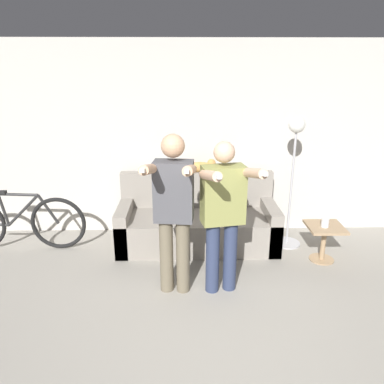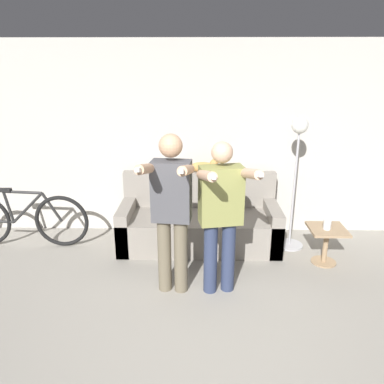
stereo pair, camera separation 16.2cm
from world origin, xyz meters
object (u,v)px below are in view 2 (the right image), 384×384
at_px(person_right, 221,210).
at_px(cat, 204,166).
at_px(side_table, 326,238).
at_px(floor_lamp, 297,161).
at_px(cup, 327,225).
at_px(couch, 199,224).
at_px(bicycle, 23,220).
at_px(person_left, 171,205).

bearing_deg(person_right, cat, 85.38).
bearing_deg(side_table, person_right, -154.32).
relative_size(floor_lamp, side_table, 3.72).
height_order(person_right, cup, person_right).
relative_size(couch, cat, 4.12).
distance_m(person_right, side_table, 1.56).
relative_size(side_table, bicycle, 0.26).
xyz_separation_m(couch, person_right, (0.21, -1.10, 0.64)).
bearing_deg(bicycle, cat, 9.38).
height_order(person_right, floor_lamp, floor_lamp).
xyz_separation_m(person_right, bicycle, (-2.51, 1.01, -0.56)).
relative_size(person_left, floor_lamp, 0.99).
xyz_separation_m(couch, bicycle, (-2.29, -0.09, 0.08)).
distance_m(person_left, bicycle, 2.33).
relative_size(floor_lamp, bicycle, 0.98).
distance_m(cat, floor_lamp, 1.19).
relative_size(person_left, person_right, 1.05).
bearing_deg(bicycle, cup, -6.16).
bearing_deg(bicycle, couch, 2.36).
bearing_deg(cat, side_table, -28.12).
relative_size(person_right, cat, 3.21).
bearing_deg(person_left, side_table, 25.37).
xyz_separation_m(cat, side_table, (1.45, -0.77, -0.67)).
relative_size(person_left, cat, 3.36).
bearing_deg(floor_lamp, bicycle, -178.98).
height_order(couch, cup, couch).
xyz_separation_m(cup, bicycle, (-3.79, 0.41, -0.14)).
relative_size(cup, bicycle, 0.07).
relative_size(couch, bicycle, 1.19).
bearing_deg(couch, side_table, -17.56).
bearing_deg(cat, floor_lamp, -16.17).
height_order(couch, cat, cat).
relative_size(person_right, side_table, 3.52).
bearing_deg(floor_lamp, cat, 163.83).
xyz_separation_m(person_left, bicycle, (-2.02, 1.01, -0.60)).
bearing_deg(person_left, floor_lamp, 42.16).
height_order(cup, bicycle, bicycle).
bearing_deg(cat, person_right, -83.96).
relative_size(person_right, bicycle, 0.93).
relative_size(couch, floor_lamp, 1.21).
xyz_separation_m(person_right, cat, (-0.15, 1.40, 0.07)).
distance_m(couch, bicycle, 2.30).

